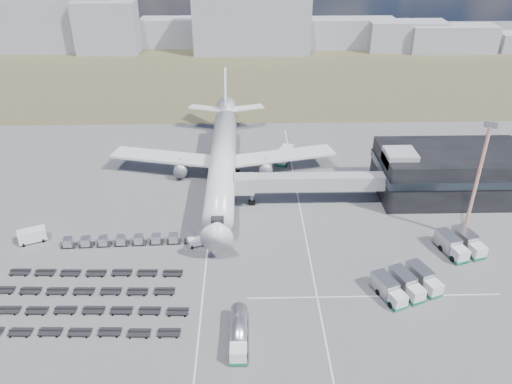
{
  "coord_description": "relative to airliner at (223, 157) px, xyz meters",
  "views": [
    {
      "loc": [
        4.98,
        -67.51,
        53.03
      ],
      "look_at": [
        7.01,
        18.59,
        4.0
      ],
      "focal_mm": 35.0,
      "sensor_mm": 36.0,
      "label": 1
    }
  ],
  "objects": [
    {
      "name": "baggage_dollies",
      "position": [
        -20.94,
        -40.82,
        -4.91
      ],
      "size": [
        34.27,
        16.0,
        0.77
      ],
      "rotation": [
        0.0,
        0.0,
        -0.03
      ],
      "color": "black",
      "rests_on": "ground"
    },
    {
      "name": "floodlight_mast",
      "position": [
        45.2,
        -24.57,
        6.16
      ],
      "size": [
        2.15,
        1.76,
        22.85
      ],
      "rotation": [
        0.0,
        0.0,
        -0.41
      ],
      "color": "#C03A1E",
      "rests_on": "ground"
    },
    {
      "name": "utility_van",
      "position": [
        -33.97,
        -24.11,
        -4.04
      ],
      "size": [
        5.23,
        3.9,
        2.51
      ],
      "primitive_type": "cube",
      "rotation": [
        0.0,
        0.0,
        0.42
      ],
      "color": "silver",
      "rests_on": "ground"
    },
    {
      "name": "airliner",
      "position": [
        0.0,
        0.0,
        0.0
      ],
      "size": [
        51.59,
        64.53,
        17.62
      ],
      "color": "silver",
      "rests_on": "ground"
    },
    {
      "name": "ground",
      "position": [
        0.0,
        -32.38,
        -5.29
      ],
      "size": [
        420.0,
        420.0,
        0.0
      ],
      "primitive_type": "plane",
      "color": "#565659",
      "rests_on": "ground"
    },
    {
      "name": "pushback_tug",
      "position": [
        -4.0,
        -25.99,
        -4.6
      ],
      "size": [
        3.38,
        2.56,
        1.38
      ],
      "primitive_type": "cube",
      "rotation": [
        0.0,
        0.0,
        0.33
      ],
      "color": "silver",
      "rests_on": "ground"
    },
    {
      "name": "terminal",
      "position": [
        47.77,
        -8.41,
        -0.04
      ],
      "size": [
        30.4,
        16.4,
        11.0
      ],
      "color": "black",
      "rests_on": "ground"
    },
    {
      "name": "skyline",
      "position": [
        -22.49,
        116.24,
        3.94
      ],
      "size": [
        297.31,
        25.55,
        24.99
      ],
      "color": "#9598A3",
      "rests_on": "ground"
    },
    {
      "name": "lane_markings",
      "position": [
        9.77,
        -29.38,
        -5.29
      ],
      "size": [
        47.12,
        110.0,
        0.01
      ],
      "color": "silver",
      "rests_on": "ground"
    },
    {
      "name": "uld_row",
      "position": [
        -16.05,
        -25.5,
        -4.3
      ],
      "size": [
        24.48,
        2.67,
        1.65
      ],
      "rotation": [
        0.0,
        0.0,
        0.05
      ],
      "color": "black",
      "rests_on": "ground"
    },
    {
      "name": "service_trucks_far",
      "position": [
        42.66,
        -28.89,
        -3.71
      ],
      "size": [
        7.76,
        8.59,
        2.91
      ],
      "rotation": [
        0.0,
        0.0,
        0.27
      ],
      "color": "silver",
      "rests_on": "ground"
    },
    {
      "name": "catering_truck",
      "position": [
        14.36,
        7.92,
        -3.72
      ],
      "size": [
        5.09,
        7.21,
        3.06
      ],
      "rotation": [
        0.0,
        0.0,
        -0.4
      ],
      "color": "silver",
      "rests_on": "ground"
    },
    {
      "name": "jet_bridge",
      "position": [
        15.9,
        -11.95,
        -0.24
      ],
      "size": [
        30.3,
        3.8,
        7.05
      ],
      "color": "#939399",
      "rests_on": "ground"
    },
    {
      "name": "service_trucks_near",
      "position": [
        30.16,
        -39.33,
        -3.78
      ],
      "size": [
        11.05,
        9.81,
        2.78
      ],
      "rotation": [
        0.0,
        0.0,
        0.38
      ],
      "color": "silver",
      "rests_on": "ground"
    },
    {
      "name": "grass_strip",
      "position": [
        0.0,
        77.62,
        -5.29
      ],
      "size": [
        420.0,
        90.0,
        0.01
      ],
      "primitive_type": "cube",
      "color": "brown",
      "rests_on": "ground"
    },
    {
      "name": "fuel_tanker",
      "position": [
        3.75,
        -49.17,
        -3.77
      ],
      "size": [
        2.48,
        9.44,
        3.04
      ],
      "rotation": [
        0.0,
        0.0,
        -0.01
      ],
      "color": "silver",
      "rests_on": "ground"
    }
  ]
}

